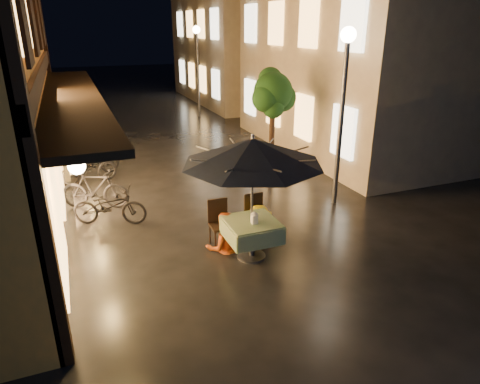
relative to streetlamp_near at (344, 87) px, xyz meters
name	(u,v)px	position (x,y,z in m)	size (l,w,h in m)	color
ground	(259,262)	(-3.00, -2.00, -2.92)	(90.00, 90.00, 0.00)	black
east_building_near	(378,50)	(4.49, 4.50, 0.49)	(7.30, 9.30, 6.80)	#C0B293
east_building_far	(251,36)	(4.49, 16.00, 0.74)	(7.30, 10.30, 7.30)	#C0B293
street_tree	(273,95)	(-0.59, 2.51, -0.50)	(1.43, 1.20, 3.15)	black
streetlamp_near	(344,87)	(0.00, 0.00, 0.00)	(0.36, 0.36, 4.23)	#59595E
streetlamp_far	(197,55)	(0.00, 12.00, 0.00)	(0.36, 0.36, 4.23)	#59595E
cafe_table	(252,230)	(-3.05, -1.75, -2.33)	(0.99, 0.99, 0.78)	#59595E
patio_umbrella	(252,151)	(-3.05, -1.75, -0.77)	(2.62, 2.62, 2.46)	#59595E
cafe_chair_left	(219,220)	(-3.45, -1.01, -2.38)	(0.42, 0.42, 0.97)	black
cafe_chair_right	(255,214)	(-2.65, -1.01, -2.38)	(0.42, 0.42, 0.97)	black
table_lantern	(254,217)	(-3.05, -1.87, -2.00)	(0.16, 0.16, 0.25)	white
person_orange	(223,214)	(-3.44, -1.24, -2.14)	(0.76, 0.59, 1.55)	#DF591A
person_yellow	(259,207)	(-2.63, -1.15, -2.15)	(0.99, 0.57, 1.53)	#D3BA0B
bicycle_0	(109,206)	(-5.44, 0.83, -2.48)	(0.58, 1.67, 0.88)	black
bicycle_1	(95,189)	(-5.67, 1.90, -2.42)	(0.47, 1.67, 1.00)	black
bicycle_2	(88,169)	(-5.73, 3.88, -2.50)	(0.56, 1.60, 0.84)	black
bicycle_3	(93,160)	(-5.55, 4.57, -2.46)	(0.43, 1.53, 0.92)	black
bicycle_4	(97,149)	(-5.32, 5.72, -2.42)	(0.66, 1.89, 0.99)	black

